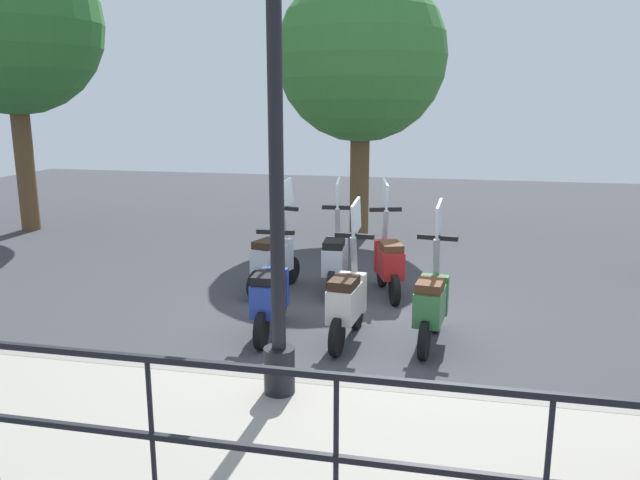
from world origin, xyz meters
The scene contains 12 objects.
ground_plane centered at (0.00, 0.00, 0.00)m, with size 28.00×28.00×0.00m, color #38383D.
promenade_walkway centered at (-3.15, 0.00, 0.07)m, with size 2.20×20.00×0.15m.
fence_railing centered at (-4.20, 0.00, 0.89)m, with size 0.04×16.03×1.07m.
lamp_post_near centered at (-2.40, 0.29, 2.05)m, with size 0.26×0.90×4.29m.
tree_large centered at (3.80, 7.30, 3.98)m, with size 3.44×3.44×5.72m.
tree_distant centered at (4.49, 0.66, 3.35)m, with size 3.10×3.10×4.92m.
scooter_near_0 centered at (-0.68, -0.91, 0.48)m, with size 1.23×0.44×1.54m.
scooter_near_1 centered at (-0.78, -0.01, 0.48)m, with size 1.23×0.44×1.54m.
scooter_near_2 centered at (-0.77, 0.86, 0.48)m, with size 1.23×0.44×1.54m.
scooter_far_0 centered at (0.96, -0.28, 0.48)m, with size 1.20×0.55×1.54m.
scooter_far_1 centered at (0.97, 0.45, 0.48)m, with size 1.23×0.44×1.54m.
scooter_far_2 centered at (0.79, 1.27, 0.48)m, with size 1.20×0.54×1.54m.
Camera 1 is at (-7.14, -1.08, 2.60)m, focal length 35.00 mm.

